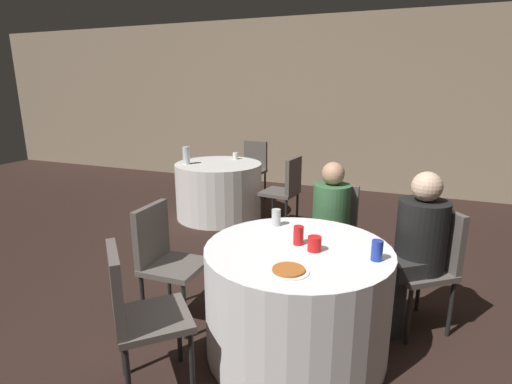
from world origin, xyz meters
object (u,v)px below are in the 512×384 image
(chair_near_southwest, at_px, (135,307))
(chair_near_west, at_px, (163,253))
(table_far, at_px, (219,190))
(soda_can_red, at_px, (298,235))
(person_black_shirt, at_px, (411,252))
(chair_near_north, at_px, (333,226))
(soda_can_blue, at_px, (377,250))
(pizza_plate_near, at_px, (289,270))
(person_green_jacket, at_px, (328,230))
(bottle_far, at_px, (186,155))
(chair_far_north, at_px, (253,165))
(table_near, at_px, (297,299))
(chair_near_northeast, at_px, (430,257))
(soda_can_silver, at_px, (276,217))
(chair_far_east, at_px, (286,186))

(chair_near_southwest, distance_m, chair_near_west, 0.74)
(table_far, bearing_deg, soda_can_red, -52.60)
(table_far, height_order, person_black_shirt, person_black_shirt)
(chair_near_north, distance_m, soda_can_blue, 1.14)
(soda_can_red, bearing_deg, soda_can_blue, -7.41)
(chair_near_southwest, relative_size, chair_near_west, 1.00)
(table_far, xyz_separation_m, chair_near_southwest, (1.02, -3.01, 0.17))
(chair_near_north, height_order, chair_near_west, same)
(pizza_plate_near, bearing_deg, chair_near_north, 90.65)
(chair_near_west, distance_m, person_green_jacket, 1.34)
(bottle_far, bearing_deg, person_green_jacket, -31.08)
(chair_near_north, bearing_deg, chair_far_north, -52.02)
(chair_near_west, height_order, soda_can_red, chair_near_west)
(table_near, height_order, soda_can_red, soda_can_red)
(person_green_jacket, bearing_deg, pizza_plate_near, 92.60)
(soda_can_blue, bearing_deg, person_green_jacket, 118.16)
(chair_near_north, relative_size, chair_far_north, 1.00)
(table_near, bearing_deg, chair_near_northeast, 37.68)
(chair_far_north, bearing_deg, pizza_plate_near, 120.36)
(table_near, height_order, pizza_plate_near, pizza_plate_near)
(chair_near_northeast, xyz_separation_m, chair_near_west, (-1.80, -0.64, 0.00))
(chair_near_southwest, relative_size, chair_far_north, 1.00)
(chair_near_southwest, relative_size, soda_can_blue, 7.27)
(person_black_shirt, height_order, soda_can_silver, person_black_shirt)
(chair_far_east, bearing_deg, soda_can_blue, -144.07)
(table_near, relative_size, table_far, 1.05)
(soda_can_red, bearing_deg, person_green_jacket, 87.20)
(pizza_plate_near, bearing_deg, table_far, 123.92)
(soda_can_blue, height_order, bottle_far, bottle_far)
(table_near, xyz_separation_m, chair_near_west, (-1.00, -0.02, 0.17))
(table_far, relative_size, soda_can_blue, 9.27)
(person_green_jacket, bearing_deg, soda_can_silver, 61.63)
(person_black_shirt, height_order, soda_can_blue, person_black_shirt)
(soda_can_red, bearing_deg, table_far, 127.40)
(soda_can_red, relative_size, bottle_far, 0.54)
(chair_far_east, distance_m, bottle_far, 1.36)
(pizza_plate_near, xyz_separation_m, soda_can_blue, (0.43, 0.33, 0.05))
(table_near, distance_m, chair_far_east, 2.34)
(chair_near_north, height_order, person_black_shirt, person_black_shirt)
(soda_can_silver, bearing_deg, chair_near_north, 66.40)
(person_green_jacket, distance_m, pizza_plate_near, 1.19)
(table_near, bearing_deg, chair_near_southwest, -135.60)
(chair_near_southwest, height_order, chair_far_east, same)
(chair_far_north, distance_m, soda_can_red, 3.63)
(chair_far_east, relative_size, person_green_jacket, 0.80)
(table_near, height_order, soda_can_blue, soda_can_blue)
(table_far, height_order, soda_can_red, soda_can_red)
(soda_can_blue, bearing_deg, chair_far_north, 122.84)
(chair_far_north, height_order, soda_can_red, chair_far_north)
(chair_near_northeast, distance_m, bottle_far, 3.27)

